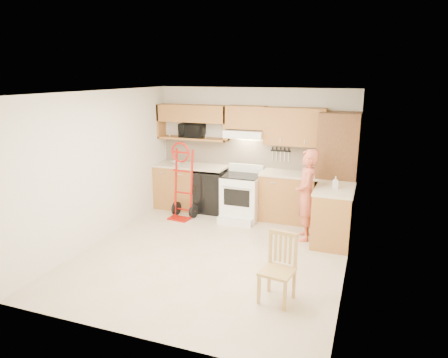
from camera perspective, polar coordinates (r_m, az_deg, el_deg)
The scene contains 28 objects.
floor at distance 6.58m, azimuth -1.52°, elevation -10.43°, with size 4.00×4.50×0.02m, color #C1AD93.
ceiling at distance 5.98m, azimuth -1.68°, elevation 12.05°, with size 4.00×4.50×0.02m, color white.
wall_back at distance 8.26m, azimuth 4.20°, elevation 3.87°, with size 4.00×0.02×2.50m, color beige.
wall_front at distance 4.24m, azimuth -13.00°, elevation -6.77°, with size 4.00×0.02×2.50m, color beige.
wall_left at distance 7.13m, azimuth -16.79°, elevation 1.61°, with size 0.02×4.50×2.50m, color beige.
wall_right at distance 5.75m, azimuth 17.36°, elevation -1.43°, with size 0.02×4.50×2.50m, color beige.
backsplash at distance 8.24m, azimuth 4.15°, elevation 3.50°, with size 3.92×0.03×0.55m, color beige.
lower_cab_left at distance 8.70m, azimuth -6.32°, elevation -1.04°, with size 0.90×0.60×0.90m, color #A37330.
dishwasher at distance 8.41m, azimuth -1.73°, elevation -1.68°, with size 0.60×0.60×0.85m, color black.
lower_cab_right at distance 7.97m, azimuth 9.23°, elevation -2.60°, with size 1.14×0.60×0.90m, color #A37330.
countertop_left at distance 8.46m, azimuth -4.59°, elevation 1.84°, with size 1.50×0.63×0.04m, color beige.
countertop_right at distance 7.84m, azimuth 9.37°, elevation 0.69°, with size 1.14×0.63×0.04m, color beige.
cab_return_right at distance 7.10m, azimuth 14.90°, elevation -5.03°, with size 0.60×1.00×0.90m, color #A37330.
countertop_return at distance 6.97m, azimuth 15.15°, elevation -1.38°, with size 0.63×1.00×0.04m, color beige.
pantry_tall at distance 7.71m, azimuth 15.40°, elevation 1.11°, with size 0.70×0.60×2.10m, color brown.
upper_cab_left at distance 8.42m, azimuth -4.35°, elevation 9.09°, with size 1.50×0.33×0.34m, color #A37330.
upper_shelf_mw at distance 8.48m, azimuth -4.28°, elevation 5.66°, with size 1.50×0.33×0.04m, color #A37330.
upper_cab_center at distance 8.02m, azimuth 3.11°, elevation 8.56°, with size 0.76×0.33×0.44m, color #A37330.
upper_cab_right at distance 7.82m, azimuth 9.82°, elevation 7.18°, with size 1.14×0.33×0.70m, color #A37330.
range_hood at distance 8.00m, azimuth 2.95°, elevation 6.31°, with size 0.76×0.46×0.14m, color white.
knife_strip at distance 8.07m, azimuth 7.86°, elevation 3.46°, with size 0.40×0.05×0.29m, color black, non-canonical shape.
microwave at distance 8.47m, azimuth -4.42°, elevation 6.74°, with size 0.51×0.35×0.28m, color black.
range at distance 7.89m, azimuth 2.30°, elevation -2.08°, with size 0.70×0.92×1.03m, color white, non-canonical shape.
person at distance 7.03m, azimuth 11.38°, elevation -2.20°, with size 0.57×0.37×1.56m, color #C65C43.
hand_truck at distance 7.97m, azimuth -5.97°, elevation -0.77°, with size 0.53×0.49×1.36m, color #A51107, non-canonical shape.
dining_chair at distance 5.19m, azimuth 7.41°, elevation -12.30°, with size 0.39×0.42×0.86m, color tan, non-canonical shape.
soap_bottle at distance 6.94m, azimuth 15.21°, elevation -0.44°, with size 0.09×0.09×0.20m, color white.
bowl at distance 8.58m, azimuth -6.50°, elevation 2.30°, with size 0.23×0.23×0.06m, color white.
Camera 1 is at (2.21, -5.55, 2.76)m, focal length 32.91 mm.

